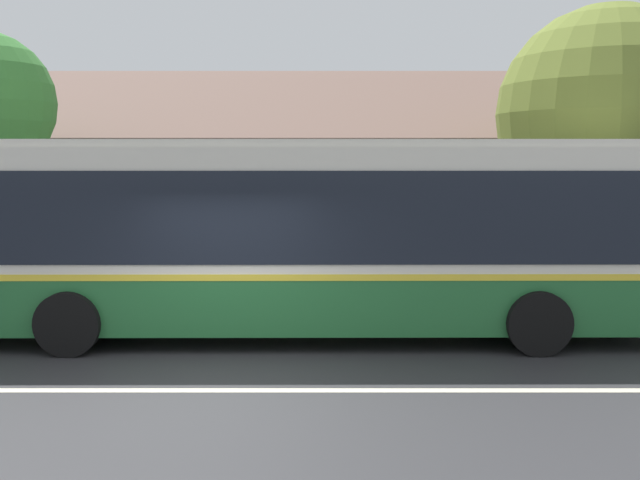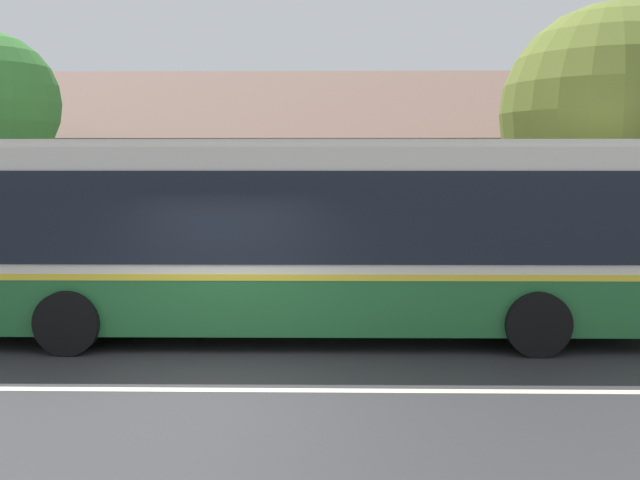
% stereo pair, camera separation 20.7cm
% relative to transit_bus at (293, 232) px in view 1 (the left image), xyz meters
% --- Properties ---
extents(ground_plane, '(300.00, 300.00, 0.00)m').
position_rel_transit_bus_xyz_m(ground_plane, '(-0.91, -2.90, -1.76)').
color(ground_plane, '#2D2D30').
extents(sidewalk_far, '(60.00, 3.00, 0.15)m').
position_rel_transit_bus_xyz_m(sidewalk_far, '(-0.91, 3.10, -1.69)').
color(sidewalk_far, '#ADAAA3').
rests_on(sidewalk_far, ground).
extents(lane_divider_stripe, '(60.00, 0.16, 0.01)m').
position_rel_transit_bus_xyz_m(lane_divider_stripe, '(-0.91, -2.90, -1.76)').
color(lane_divider_stripe, beige).
rests_on(lane_divider_stripe, ground).
extents(community_building, '(26.56, 10.39, 6.77)m').
position_rel_transit_bus_xyz_m(community_building, '(-2.95, 11.36, 0.09)').
color(community_building, tan).
rests_on(community_building, ground).
extents(transit_bus, '(12.36, 2.82, 3.29)m').
position_rel_transit_bus_xyz_m(transit_bus, '(0.00, 0.00, 0.00)').
color(transit_bus, '#236633').
rests_on(transit_bus, ground).
extents(bench_down_street, '(1.84, 0.51, 0.94)m').
position_rel_transit_bus_xyz_m(bench_down_street, '(-2.87, 2.40, -1.19)').
color(bench_down_street, brown).
rests_on(bench_down_street, sidewalk_far).
extents(street_tree_primary, '(4.70, 4.70, 6.30)m').
position_rel_transit_bus_xyz_m(street_tree_primary, '(6.71, 3.93, 2.18)').
color(street_tree_primary, '#4C3828').
rests_on(street_tree_primary, ground).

